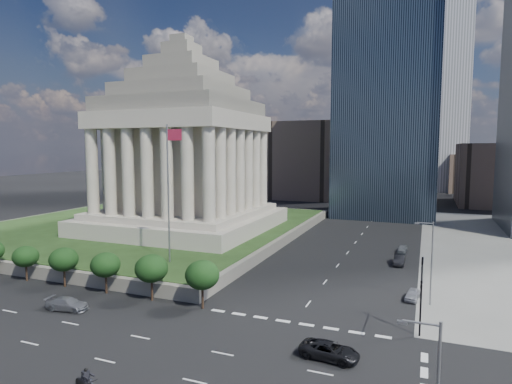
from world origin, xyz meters
The scene contains 17 objects.
ground centered at (0.00, 100.00, 0.00)m, with size 500.00×500.00×0.00m, color black.
plaza_terrace centered at (-45.00, 50.00, 0.90)m, with size 66.00×70.00×1.80m, color #6A655A.
plaza_lawn centered at (-45.00, 50.00, 1.85)m, with size 64.00×68.00×0.10m, color #213817.
war_memorial centered at (-34.00, 48.00, 21.40)m, with size 34.00×34.00×39.00m, color #A59C8A, non-canonical shape.
flagpole centered at (-21.83, 24.00, 13.11)m, with size 2.52×0.24×20.00m.
tree_row centered at (-35.50, 14.00, 3.00)m, with size 53.00×4.00×6.00m, color black, non-canonical shape.
midrise_glass centered at (2.00, 95.00, 30.00)m, with size 26.00×26.00×60.00m, color black.
building_filler_ne centered at (32.00, 130.00, 10.00)m, with size 20.00×30.00×20.00m, color brown.
building_filler_nw centered at (-30.00, 130.00, 14.00)m, with size 24.00×30.00×28.00m, color brown.
traffic_signal_ne centered at (12.50, 13.70, 5.25)m, with size 0.30×5.74×8.00m.
street_lamp_north centered at (13.33, 25.00, 5.66)m, with size 2.13×0.22×10.00m.
pickup_truck centered at (5.19, 7.68, 0.74)m, with size 5.29×2.44×1.47m, color black.
suv_grey centered at (-25.19, 7.79, 0.72)m, with size 2.02×4.97×1.44m, color slate.
parked_sedan_near centered at (11.50, 26.18, 0.64)m, with size 1.50×3.73×1.27m, color #9D9FA6.
parked_sedan_mid centered at (9.00, 42.24, 0.77)m, with size 1.63×4.67×1.54m, color black.
parked_sedan_far centered at (9.04, 50.78, 0.68)m, with size 1.60×3.97×1.35m, color slate.
motorcycle_trail centered at (-10.97, -4.37, 0.98)m, with size 2.63×0.72×1.96m, color black, non-canonical shape.
Camera 1 is at (12.58, -28.19, 18.52)m, focal length 30.00 mm.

